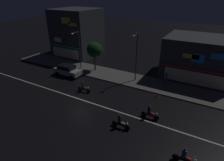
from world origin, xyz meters
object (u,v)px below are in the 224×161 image
at_px(streetlamp_west, 78,47).
at_px(pedestrian_on_sidewalk, 166,78).
at_px(streetlamp_mid, 136,54).
at_px(motorcycle_opposite_lane, 185,157).
at_px(motorcycle_following, 150,113).
at_px(motorcycle_trailing_far, 84,87).
at_px(motorcycle_lead, 120,122).
at_px(parked_car_near_kerb, 68,70).
at_px(traffic_cone, 158,95).

bearing_deg(streetlamp_west, pedestrian_on_sidewalk, 6.04).
xyz_separation_m(streetlamp_mid, motorcycle_opposite_lane, (8.84, -11.26, -3.56)).
relative_size(motorcycle_following, motorcycle_trailing_far, 1.00).
relative_size(streetlamp_mid, motorcycle_lead, 3.60).
relative_size(parked_car_near_kerb, motorcycle_trailing_far, 2.26).
xyz_separation_m(pedestrian_on_sidewalk, motorcycle_following, (0.56, -8.40, -0.33)).
height_order(streetlamp_mid, motorcycle_trailing_far, streetlamp_mid).
height_order(parked_car_near_kerb, motorcycle_lead, parked_car_near_kerb).
distance_m(motorcycle_following, motorcycle_opposite_lane, 5.79).
bearing_deg(motorcycle_following, streetlamp_mid, 126.92).
bearing_deg(streetlamp_mid, pedestrian_on_sidewalk, 16.19).
relative_size(streetlamp_west, motorcycle_following, 3.24).
xyz_separation_m(streetlamp_west, parked_car_near_kerb, (-0.20, -2.78, -2.97)).
bearing_deg(motorcycle_trailing_far, motorcycle_following, -0.62).
distance_m(parked_car_near_kerb, motorcycle_following, 15.22).
bearing_deg(pedestrian_on_sidewalk, parked_car_near_kerb, -50.78).
bearing_deg(parked_car_near_kerb, motorcycle_lead, -28.70).
bearing_deg(motorcycle_lead, pedestrian_on_sidewalk, -89.11).
relative_size(streetlamp_mid, parked_car_near_kerb, 1.59).
xyz_separation_m(streetlamp_mid, parked_car_near_kerb, (-9.92, -3.05, -3.33)).
height_order(parked_car_near_kerb, traffic_cone, parked_car_near_kerb).
bearing_deg(streetlamp_mid, streetlamp_west, -178.46).
distance_m(motorcycle_following, motorcycle_trailing_far, 9.35).
relative_size(streetlamp_west, motorcycle_trailing_far, 3.24).
distance_m(motorcycle_lead, motorcycle_opposite_lane, 6.18).
bearing_deg(pedestrian_on_sidewalk, motorcycle_following, 26.25).
relative_size(motorcycle_lead, motorcycle_opposite_lane, 1.00).
bearing_deg(traffic_cone, motorcycle_opposite_lane, -62.00).
height_order(motorcycle_opposite_lane, traffic_cone, motorcycle_opposite_lane).
distance_m(parked_car_near_kerb, motorcycle_opposite_lane, 20.48).
height_order(parked_car_near_kerb, motorcycle_opposite_lane, parked_car_near_kerb).
bearing_deg(motorcycle_following, motorcycle_opposite_lane, -41.08).
height_order(pedestrian_on_sidewalk, motorcycle_opposite_lane, pedestrian_on_sidewalk).
bearing_deg(motorcycle_lead, motorcycle_following, -116.68).
xyz_separation_m(streetlamp_mid, motorcycle_trailing_far, (-4.55, -6.06, -3.56)).
distance_m(parked_car_near_kerb, motorcycle_trailing_far, 6.16).
bearing_deg(pedestrian_on_sidewalk, motorcycle_opposite_lane, 42.98).
bearing_deg(traffic_cone, streetlamp_west, 170.53).
relative_size(streetlamp_mid, motorcycle_opposite_lane, 3.60).
bearing_deg(streetlamp_mid, motorcycle_opposite_lane, -51.87).
xyz_separation_m(pedestrian_on_sidewalk, parked_car_near_kerb, (-14.08, -4.25, -0.10)).
height_order(streetlamp_west, parked_car_near_kerb, streetlamp_west).
height_order(motorcycle_opposite_lane, motorcycle_trailing_far, same).
bearing_deg(pedestrian_on_sidewalk, streetlamp_mid, -51.40).
xyz_separation_m(pedestrian_on_sidewalk, motorcycle_lead, (-1.37, -11.21, -0.33)).
bearing_deg(pedestrian_on_sidewalk, motorcycle_lead, 15.42).
height_order(motorcycle_following, traffic_cone, motorcycle_following).
bearing_deg(traffic_cone, motorcycle_trailing_far, -158.45).
bearing_deg(parked_car_near_kerb, traffic_cone, 1.85).
relative_size(streetlamp_mid, pedestrian_on_sidewalk, 3.86).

